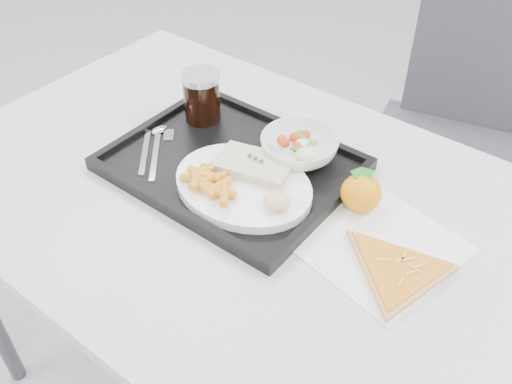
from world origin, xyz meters
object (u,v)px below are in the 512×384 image
Objects in this scene: dinner_plate at (243,185)px; pizza_slice at (397,270)px; tray at (231,166)px; salad_bowl at (299,148)px; chair at (460,118)px; table at (237,215)px; cola_glass at (202,96)px; tangerine at (361,193)px.

dinner_plate is 0.97× the size of pizza_slice.
salad_bowl is (0.09, 0.10, 0.03)m from tray.
dinner_plate is (-0.13, -0.83, 0.24)m from chair.
salad_bowl is at bearing 70.46° from table.
cola_glass is at bearing 166.16° from pizza_slice.
tangerine is at bearing 24.89° from table.
pizza_slice is (0.53, -0.13, -0.06)m from cola_glass.
cola_glass reaches higher than table.
salad_bowl is 0.24m from cola_glass.
cola_glass is at bearing 150.48° from tray.
chair is 0.77m from tangerine.
dinner_plate is at bearing -34.27° from tray.
cola_glass reaches higher than tangerine.
salad_bowl is at bearing 153.58° from pizza_slice.
cola_glass is at bearing 147.14° from table.
cola_glass is (-0.22, 0.13, 0.05)m from dinner_plate.
dinner_plate is 0.32m from pizza_slice.
chair is at bearing 79.62° from table.
tray is 2.96× the size of salad_bowl.
salad_bowl is at bearing 79.64° from dinner_plate.
cola_glass is at bearing 176.13° from tangerine.
chair is at bearing 76.01° from tray.
pizza_slice is (0.29, -0.14, -0.03)m from salad_bowl.
table is 0.25m from tangerine.
chair reaches higher than tangerine.
table is at bearing -42.46° from tray.
dinner_plate is 2.50× the size of cola_glass.
tangerine is (0.25, 0.06, 0.03)m from tray.
cola_glass is (-0.34, -0.70, 0.28)m from chair.
cola_glass is 0.41m from tangerine.
dinner_plate is at bearing -98.78° from chair.
salad_bowl is 0.55× the size of pizza_slice.
tangerine is at bearing -13.94° from salad_bowl.
dinner_plate is 0.15m from salad_bowl.
table is at bearing 167.15° from dinner_plate.
chair is 3.44× the size of dinner_plate.
chair is 6.11× the size of salad_bowl.
dinner_plate reaches higher than tray.
chair is 3.34× the size of pizza_slice.
pizza_slice is at bearing -13.84° from cola_glass.
tray is at bearing 173.07° from pizza_slice.
salad_bowl reaches higher than tray.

